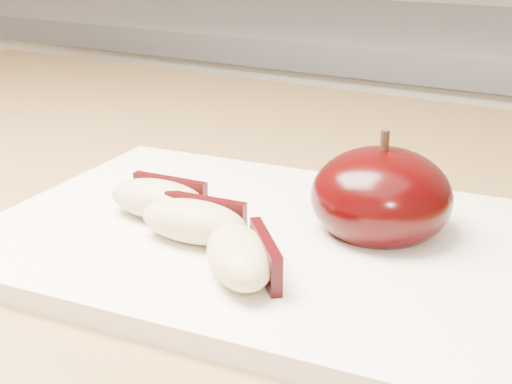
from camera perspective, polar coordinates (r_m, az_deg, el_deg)
The scene contains 5 objects.
cutting_board at distance 0.45m, azimuth -0.00°, elevation -3.80°, with size 0.33×0.24×0.01m, color white.
apple_half at distance 0.44m, azimuth 9.97°, elevation -0.39°, with size 0.11×0.11×0.07m.
apple_wedge_a at distance 0.46m, azimuth -7.73°, elevation -0.54°, with size 0.07×0.04×0.02m.
apple_wedge_b at distance 0.43m, azimuth -4.89°, elevation -2.29°, with size 0.07×0.04×0.02m.
apple_wedge_c at distance 0.38m, azimuth -1.13°, elevation -5.15°, with size 0.07×0.07×0.02m.
Camera 1 is at (0.12, 0.02, 1.09)m, focal length 50.00 mm.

